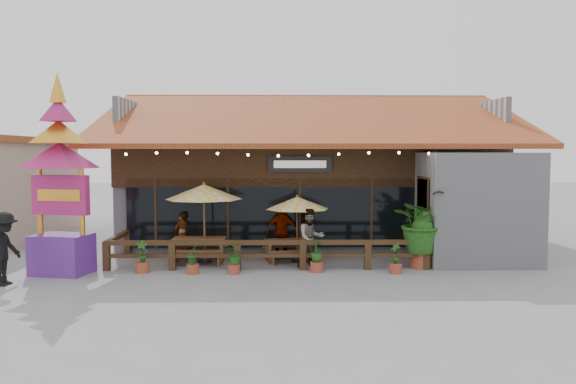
{
  "coord_description": "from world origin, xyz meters",
  "views": [
    {
      "loc": [
        -1.27,
        -17.53,
        3.59
      ],
      "look_at": [
        -0.92,
        1.5,
        2.26
      ],
      "focal_mm": 35.0,
      "sensor_mm": 36.0,
      "label": 1
    }
  ],
  "objects_px": {
    "umbrella_left": "(204,192)",
    "tropical_plant": "(421,223)",
    "picnic_table_left": "(199,246)",
    "picnic_table_right": "(288,247)",
    "umbrella_right": "(297,203)",
    "pedestrian": "(4,249)",
    "thai_sign_tower": "(60,161)"
  },
  "relations": [
    {
      "from": "picnic_table_right",
      "to": "tropical_plant",
      "type": "height_order",
      "value": "tropical_plant"
    },
    {
      "from": "picnic_table_left",
      "to": "thai_sign_tower",
      "type": "height_order",
      "value": "thai_sign_tower"
    },
    {
      "from": "umbrella_left",
      "to": "picnic_table_right",
      "type": "distance_m",
      "value": 3.3
    },
    {
      "from": "umbrella_left",
      "to": "picnic_table_left",
      "type": "distance_m",
      "value": 1.77
    },
    {
      "from": "umbrella_right",
      "to": "picnic_table_left",
      "type": "bearing_deg",
      "value": -179.8
    },
    {
      "from": "umbrella_left",
      "to": "pedestrian",
      "type": "xyz_separation_m",
      "value": [
        -5.03,
        -3.0,
        -1.32
      ]
    },
    {
      "from": "picnic_table_right",
      "to": "tropical_plant",
      "type": "bearing_deg",
      "value": -15.06
    },
    {
      "from": "umbrella_left",
      "to": "umbrella_right",
      "type": "height_order",
      "value": "umbrella_left"
    },
    {
      "from": "umbrella_left",
      "to": "picnic_table_right",
      "type": "relative_size",
      "value": 1.53
    },
    {
      "from": "umbrella_left",
      "to": "umbrella_right",
      "type": "xyz_separation_m",
      "value": [
        3.03,
        0.06,
        -0.37
      ]
    },
    {
      "from": "picnic_table_left",
      "to": "thai_sign_tower",
      "type": "xyz_separation_m",
      "value": [
        -3.84,
        -1.63,
        2.81
      ]
    },
    {
      "from": "thai_sign_tower",
      "to": "pedestrian",
      "type": "height_order",
      "value": "thai_sign_tower"
    },
    {
      "from": "umbrella_left",
      "to": "umbrella_right",
      "type": "bearing_deg",
      "value": 1.12
    },
    {
      "from": "umbrella_right",
      "to": "thai_sign_tower",
      "type": "xyz_separation_m",
      "value": [
        -7.04,
        -1.64,
        1.42
      ]
    },
    {
      "from": "umbrella_left",
      "to": "umbrella_right",
      "type": "distance_m",
      "value": 3.05
    },
    {
      "from": "picnic_table_left",
      "to": "picnic_table_right",
      "type": "distance_m",
      "value": 2.92
    },
    {
      "from": "picnic_table_left",
      "to": "thai_sign_tower",
      "type": "bearing_deg",
      "value": -157.04
    },
    {
      "from": "umbrella_right",
      "to": "thai_sign_tower",
      "type": "distance_m",
      "value": 7.37
    },
    {
      "from": "umbrella_left",
      "to": "thai_sign_tower",
      "type": "distance_m",
      "value": 4.44
    },
    {
      "from": "picnic_table_right",
      "to": "tropical_plant",
      "type": "relative_size",
      "value": 0.71
    },
    {
      "from": "umbrella_right",
      "to": "pedestrian",
      "type": "xyz_separation_m",
      "value": [
        -8.06,
        -3.06,
        -0.95
      ]
    },
    {
      "from": "umbrella_left",
      "to": "tropical_plant",
      "type": "xyz_separation_m",
      "value": [
        6.86,
        -0.91,
        -0.91
      ]
    },
    {
      "from": "umbrella_right",
      "to": "tropical_plant",
      "type": "xyz_separation_m",
      "value": [
        3.83,
        -0.96,
        -0.54
      ]
    },
    {
      "from": "picnic_table_right",
      "to": "pedestrian",
      "type": "bearing_deg",
      "value": -157.56
    },
    {
      "from": "pedestrian",
      "to": "thai_sign_tower",
      "type": "bearing_deg",
      "value": -29.08
    },
    {
      "from": "umbrella_right",
      "to": "picnic_table_left",
      "type": "relative_size",
      "value": 1.46
    },
    {
      "from": "picnic_table_left",
      "to": "pedestrian",
      "type": "xyz_separation_m",
      "value": [
        -4.85,
        -3.05,
        0.45
      ]
    },
    {
      "from": "thai_sign_tower",
      "to": "pedestrian",
      "type": "xyz_separation_m",
      "value": [
        -1.01,
        -1.43,
        -2.37
      ]
    },
    {
      "from": "pedestrian",
      "to": "umbrella_right",
      "type": "bearing_deg",
      "value": -62.86
    },
    {
      "from": "umbrella_right",
      "to": "tropical_plant",
      "type": "distance_m",
      "value": 3.99
    },
    {
      "from": "picnic_table_right",
      "to": "thai_sign_tower",
      "type": "xyz_separation_m",
      "value": [
        -6.75,
        -1.78,
        2.88
      ]
    },
    {
      "from": "picnic_table_right",
      "to": "pedestrian",
      "type": "relative_size",
      "value": 0.87
    }
  ]
}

